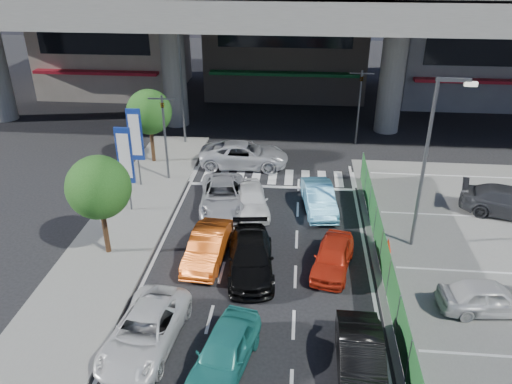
# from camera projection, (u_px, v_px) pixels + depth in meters

# --- Properties ---
(ground) EXTENTS (120.00, 120.00, 0.00)m
(ground) POSITION_uv_depth(u_px,v_px,m) (251.00, 322.00, 18.87)
(ground) COLOR black
(ground) RESTS_ON ground
(sidewalk_left) EXTENTS (4.00, 30.00, 0.12)m
(sidewalk_left) POSITION_uv_depth(u_px,v_px,m) (109.00, 252.00, 22.96)
(sidewalk_left) COLOR slate
(sidewalk_left) RESTS_ON ground
(fence_run) EXTENTS (0.16, 22.00, 1.80)m
(fence_run) POSITION_uv_depth(u_px,v_px,m) (393.00, 294.00, 18.91)
(fence_run) COLOR #1D5625
(fence_run) RESTS_ON ground
(expressway) EXTENTS (64.00, 14.00, 10.75)m
(expressway) POSITION_uv_depth(u_px,v_px,m) (283.00, 7.00, 34.43)
(expressway) COLOR slate
(expressway) RESTS_ON ground
(building_west) EXTENTS (12.00, 10.90, 13.00)m
(building_west) POSITION_uv_depth(u_px,v_px,m) (112.00, 18.00, 45.62)
(building_west) COLOR #9F9380
(building_west) RESTS_ON ground
(building_center) EXTENTS (14.00, 10.90, 15.00)m
(building_center) POSITION_uv_depth(u_px,v_px,m) (288.00, 7.00, 44.75)
(building_center) COLOR gray
(building_center) RESTS_ON ground
(building_east) EXTENTS (12.00, 10.90, 12.00)m
(building_east) POSITION_uv_depth(u_px,v_px,m) (471.00, 29.00, 43.23)
(building_east) COLOR gray
(building_east) RESTS_ON ground
(traffic_light_left) EXTENTS (1.60, 1.24, 5.20)m
(traffic_light_left) POSITION_uv_depth(u_px,v_px,m) (163.00, 117.00, 28.25)
(traffic_light_left) COLOR #595B60
(traffic_light_left) RESTS_ON ground
(traffic_light_right) EXTENTS (1.60, 1.24, 5.20)m
(traffic_light_right) POSITION_uv_depth(u_px,v_px,m) (361.00, 89.00, 33.51)
(traffic_light_right) COLOR #595B60
(traffic_light_right) RESTS_ON ground
(street_lamp_right) EXTENTS (1.65, 0.22, 8.00)m
(street_lamp_right) POSITION_uv_depth(u_px,v_px,m) (430.00, 152.00, 21.45)
(street_lamp_right) COLOR #595B60
(street_lamp_right) RESTS_ON ground
(street_lamp_left) EXTENTS (1.65, 0.22, 8.00)m
(street_lamp_left) POSITION_uv_depth(u_px,v_px,m) (184.00, 77.00, 33.21)
(street_lamp_left) COLOR #595B60
(street_lamp_left) RESTS_ON ground
(signboard_near) EXTENTS (0.80, 0.14, 4.70)m
(signboard_near) POSITION_uv_depth(u_px,v_px,m) (125.00, 158.00, 25.17)
(signboard_near) COLOR #595B60
(signboard_near) RESTS_ON ground
(signboard_far) EXTENTS (0.80, 0.14, 4.70)m
(signboard_far) POSITION_uv_depth(u_px,v_px,m) (136.00, 137.00, 27.86)
(signboard_far) COLOR #595B60
(signboard_far) RESTS_ON ground
(tree_near) EXTENTS (2.80, 2.80, 4.80)m
(tree_near) POSITION_uv_depth(u_px,v_px,m) (99.00, 188.00, 21.46)
(tree_near) COLOR #382314
(tree_near) RESTS_ON ground
(tree_far) EXTENTS (2.80, 2.80, 4.80)m
(tree_far) POSITION_uv_depth(u_px,v_px,m) (149.00, 112.00, 30.85)
(tree_far) COLOR #382314
(tree_far) RESTS_ON ground
(sedan_white_mid_left) EXTENTS (2.64, 4.91, 1.31)m
(sedan_white_mid_left) POSITION_uv_depth(u_px,v_px,m) (145.00, 331.00, 17.50)
(sedan_white_mid_left) COLOR silver
(sedan_white_mid_left) RESTS_ON ground
(taxi_teal_mid) EXTENTS (2.44, 4.30, 1.38)m
(taxi_teal_mid) POSITION_uv_depth(u_px,v_px,m) (225.00, 351.00, 16.58)
(taxi_teal_mid) COLOR teal
(taxi_teal_mid) RESTS_ON ground
(hatch_black_mid_right) EXTENTS (1.49, 4.20, 1.38)m
(hatch_black_mid_right) POSITION_uv_depth(u_px,v_px,m) (361.00, 359.00, 16.28)
(hatch_black_mid_right) COLOR black
(hatch_black_mid_right) RESTS_ON ground
(taxi_orange_left) EXTENTS (1.78, 4.29, 1.38)m
(taxi_orange_left) POSITION_uv_depth(u_px,v_px,m) (208.00, 246.00, 22.25)
(taxi_orange_left) COLOR #F25B15
(taxi_orange_left) RESTS_ON ground
(sedan_black_mid) EXTENTS (2.46, 4.94, 1.38)m
(sedan_black_mid) POSITION_uv_depth(u_px,v_px,m) (251.00, 257.00, 21.51)
(sedan_black_mid) COLOR black
(sedan_black_mid) RESTS_ON ground
(taxi_orange_right) EXTENTS (2.28, 4.01, 1.28)m
(taxi_orange_right) POSITION_uv_depth(u_px,v_px,m) (333.00, 257.00, 21.62)
(taxi_orange_right) COLOR red
(taxi_orange_right) RESTS_ON ground
(wagon_silver_front_left) EXTENTS (2.92, 5.22, 1.38)m
(wagon_silver_front_left) POSITION_uv_depth(u_px,v_px,m) (222.00, 196.00, 26.66)
(wagon_silver_front_left) COLOR #A2A3A9
(wagon_silver_front_left) RESTS_ON ground
(sedan_white_front_mid) EXTENTS (2.43, 4.30, 1.38)m
(sedan_white_front_mid) POSITION_uv_depth(u_px,v_px,m) (251.00, 199.00, 26.31)
(sedan_white_front_mid) COLOR white
(sedan_white_front_mid) RESTS_ON ground
(kei_truck_front_right) EXTENTS (2.01, 4.35, 1.38)m
(kei_truck_front_right) POSITION_uv_depth(u_px,v_px,m) (319.00, 198.00, 26.40)
(kei_truck_front_right) COLOR #4D9AC4
(kei_truck_front_right) RESTS_ON ground
(crossing_wagon_silver) EXTENTS (5.63, 2.71, 1.55)m
(crossing_wagon_silver) POSITION_uv_depth(u_px,v_px,m) (244.00, 155.00, 31.51)
(crossing_wagon_silver) COLOR #BABBC2
(crossing_wagon_silver) RESTS_ON ground
(parked_sedan_white) EXTENTS (3.91, 1.85, 1.29)m
(parked_sedan_white) POSITION_uv_depth(u_px,v_px,m) (489.00, 297.00, 19.08)
(parked_sedan_white) COLOR silver
(parked_sedan_white) RESTS_ON parking_lot
(parked_sedan_dgrey) EXTENTS (5.45, 3.48, 1.47)m
(parked_sedan_dgrey) POSITION_uv_depth(u_px,v_px,m) (512.00, 203.00, 25.72)
(parked_sedan_dgrey) COLOR #313237
(parked_sedan_dgrey) RESTS_ON parking_lot
(traffic_cone) EXTENTS (0.49, 0.49, 0.72)m
(traffic_cone) POSITION_uv_depth(u_px,v_px,m) (388.00, 245.00, 22.87)
(traffic_cone) COLOR red
(traffic_cone) RESTS_ON parking_lot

